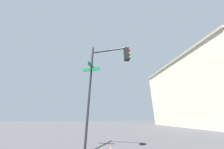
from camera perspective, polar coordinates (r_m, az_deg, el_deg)
traffic_signal_near at (r=6.15m, az=-2.77°, el=2.41°), size 1.49×2.75×5.87m
building_stucco at (r=30.24m, az=46.28°, el=-6.92°), size 18.91×19.83×12.11m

